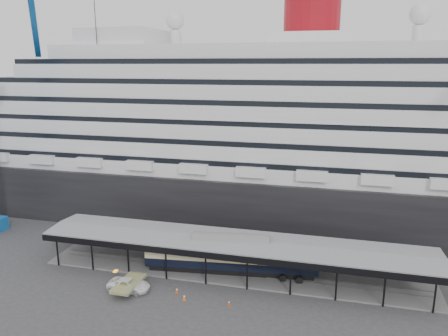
{
  "coord_description": "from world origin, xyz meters",
  "views": [
    {
      "loc": [
        13.07,
        -51.49,
        29.54
      ],
      "look_at": [
        -2.11,
        8.0,
        14.84
      ],
      "focal_mm": 35.0,
      "sensor_mm": 36.0,
      "label": 1
    }
  ],
  "objects": [
    {
      "name": "cruise_ship",
      "position": [
        0.05,
        32.0,
        18.35
      ],
      "size": [
        130.0,
        30.0,
        43.9
      ],
      "color": "black",
      "rests_on": "ground"
    },
    {
      "name": "ground",
      "position": [
        0.0,
        0.0,
        0.0
      ],
      "size": [
        200.0,
        200.0,
        0.0
      ],
      "primitive_type": "plane",
      "color": "#353537",
      "rests_on": "ground"
    },
    {
      "name": "traffic_cone_right",
      "position": [
        1.5,
        -3.6,
        0.35
      ],
      "size": [
        0.42,
        0.42,
        0.7
      ],
      "rotation": [
        0.0,
        0.0,
        0.18
      ],
      "color": "#D3430B",
      "rests_on": "ground"
    },
    {
      "name": "traffic_cone_mid",
      "position": [
        -4.38,
        -3.79,
        0.4
      ],
      "size": [
        0.54,
        0.54,
        0.81
      ],
      "rotation": [
        0.0,
        0.0,
        0.36
      ],
      "color": "#F5600D",
      "rests_on": "ground"
    },
    {
      "name": "pullman_carriage",
      "position": [
        -0.31,
        5.0,
        2.92
      ],
      "size": [
        24.92,
        5.96,
        24.27
      ],
      "rotation": [
        0.0,
        0.0,
        0.11
      ],
      "color": "black",
      "rests_on": "ground"
    },
    {
      "name": "platform_canopy",
      "position": [
        0.0,
        5.0,
        2.36
      ],
      "size": [
        56.0,
        9.18,
        5.3
      ],
      "color": "slate",
      "rests_on": "ground"
    },
    {
      "name": "traffic_cone_left",
      "position": [
        -5.94,
        -2.28,
        0.37
      ],
      "size": [
        0.42,
        0.42,
        0.75
      ],
      "rotation": [
        0.0,
        0.0,
        0.11
      ],
      "color": "#D94E0C",
      "rests_on": "ground"
    },
    {
      "name": "port_truck",
      "position": [
        -12.36,
        -3.29,
        0.79
      ],
      "size": [
        5.69,
        2.66,
        1.58
      ],
      "primitive_type": "imported",
      "rotation": [
        0.0,
        0.0,
        1.56
      ],
      "color": "white",
      "rests_on": "ground"
    }
  ]
}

